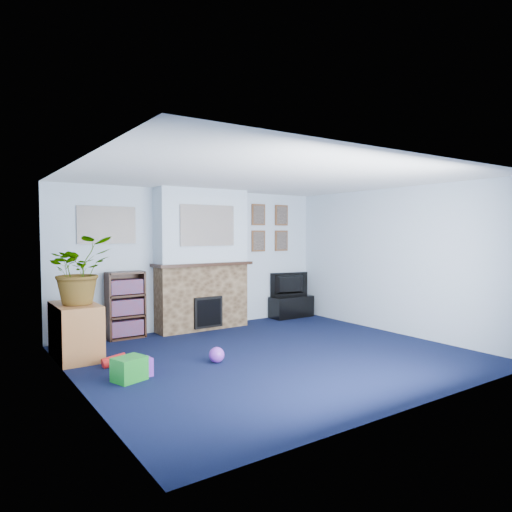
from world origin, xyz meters
TOP-DOWN VIEW (x-y plane):
  - floor at (0.00, 0.00)m, footprint 5.00×4.50m
  - ceiling at (0.00, 0.00)m, footprint 5.00×4.50m
  - wall_back at (0.00, 2.25)m, footprint 5.00×0.04m
  - wall_front at (0.00, -2.25)m, footprint 5.00×0.04m
  - wall_left at (-2.50, 0.00)m, footprint 0.04×4.50m
  - wall_right at (2.50, 0.00)m, footprint 0.04×4.50m
  - chimney_breast at (0.00, 2.05)m, footprint 1.72×0.50m
  - collage_main at (0.00, 1.84)m, footprint 1.00×0.03m
  - collage_left at (-1.55, 2.23)m, footprint 0.90×0.03m
  - portrait_tl at (1.30, 2.23)m, footprint 0.30×0.03m
  - portrait_tr at (1.85, 2.23)m, footprint 0.30×0.03m
  - portrait_bl at (1.30, 2.23)m, footprint 0.30×0.03m
  - portrait_br at (1.85, 2.23)m, footprint 0.30×0.03m
  - tv_stand at (1.95, 2.03)m, footprint 0.87×0.37m
  - television at (1.95, 2.05)m, footprint 0.80×0.28m
  - bookshelf at (-1.32, 2.11)m, footprint 0.58×0.28m
  - sideboard at (-2.24, 1.35)m, footprint 0.52×0.93m
  - potted_plant at (-2.19, 1.30)m, footprint 0.90×0.81m
  - mantel_clock at (0.02, 2.00)m, footprint 0.11×0.06m
  - mantel_candle at (0.22, 2.00)m, footprint 0.05×0.05m
  - mantel_teddy at (-0.58, 2.00)m, footprint 0.13×0.13m
  - mantel_can at (0.63, 2.00)m, footprint 0.06×0.06m
  - green_crate at (-1.96, 0.05)m, footprint 0.40×0.36m
  - toy_ball at (-0.80, 0.12)m, footprint 0.20×0.20m
  - toy_block at (-1.77, 0.12)m, footprint 0.19×0.19m
  - toy_tube at (-1.94, 0.69)m, footprint 0.30×0.13m

SIDE VIEW (x-z plane):
  - floor at x=0.00m, z-range -0.01..0.01m
  - toy_tube at x=-1.94m, z-range -0.02..0.16m
  - toy_ball at x=-0.80m, z-range -0.01..0.19m
  - toy_block at x=-1.77m, z-range 0.00..0.22m
  - green_crate at x=-1.96m, z-range 0.01..0.27m
  - tv_stand at x=1.95m, z-range 0.02..0.43m
  - sideboard at x=-2.24m, z-range -0.01..0.71m
  - bookshelf at x=-1.32m, z-range -0.02..1.03m
  - television at x=1.95m, z-range 0.41..0.87m
  - potted_plant at x=-2.19m, z-range 0.73..1.62m
  - chimney_breast at x=0.00m, z-range -0.02..2.38m
  - wall_back at x=0.00m, z-range 0.00..2.40m
  - wall_front at x=0.00m, z-range 0.00..2.40m
  - wall_left at x=-2.50m, z-range 0.00..2.40m
  - wall_right at x=2.50m, z-range 0.00..2.40m
  - mantel_can at x=0.63m, z-range 1.15..1.27m
  - mantel_teddy at x=-0.58m, z-range 1.15..1.28m
  - mantel_clock at x=0.02m, z-range 1.15..1.29m
  - mantel_candle at x=0.22m, z-range 1.14..1.32m
  - portrait_bl at x=1.30m, z-range 1.30..1.70m
  - portrait_br at x=1.85m, z-range 1.30..1.70m
  - collage_left at x=-1.55m, z-range 1.49..2.07m
  - collage_main at x=0.00m, z-range 1.44..2.12m
  - portrait_tl at x=1.30m, z-range 1.80..2.20m
  - portrait_tr at x=1.85m, z-range 1.80..2.20m
  - ceiling at x=0.00m, z-range 2.40..2.40m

